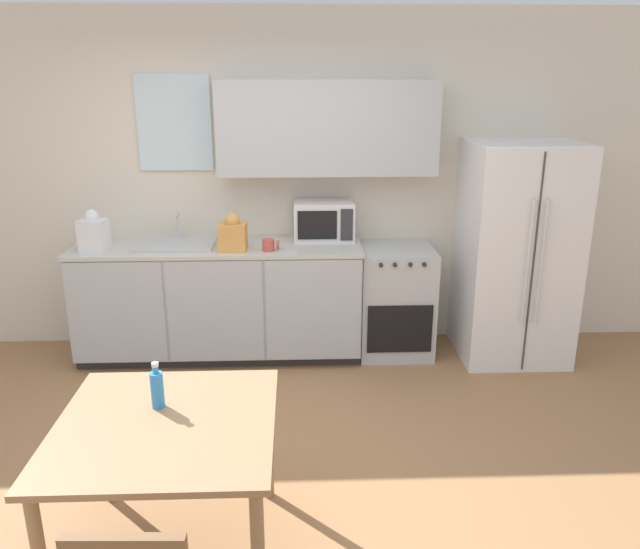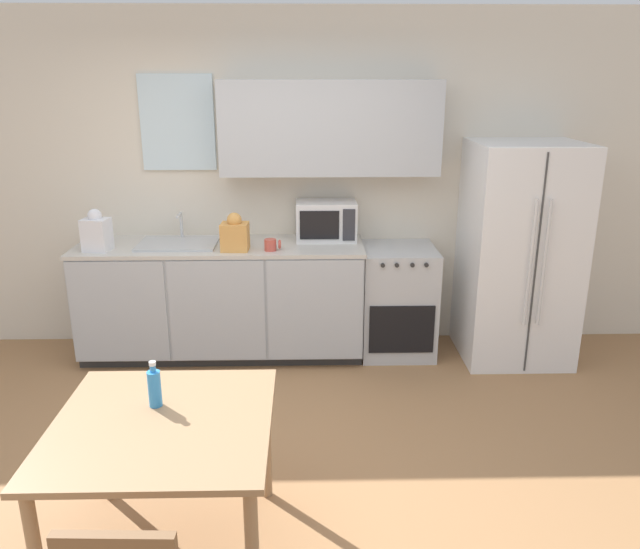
{
  "view_description": "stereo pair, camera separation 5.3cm",
  "coord_description": "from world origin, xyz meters",
  "px_view_note": "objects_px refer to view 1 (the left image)",
  "views": [
    {
      "loc": [
        0.28,
        -3.07,
        2.19
      ],
      "look_at": [
        0.41,
        0.49,
        1.05
      ],
      "focal_mm": 35.0,
      "sensor_mm": 36.0,
      "label": 1
    },
    {
      "loc": [
        0.33,
        -3.07,
        2.19
      ],
      "look_at": [
        0.41,
        0.49,
        1.05
      ],
      "focal_mm": 35.0,
      "sensor_mm": 36.0,
      "label": 2
    }
  ],
  "objects_px": {
    "oven_range": "(395,300)",
    "drink_bottle": "(157,389)",
    "dining_table": "(167,442)",
    "refrigerator": "(516,252)",
    "coffee_mug": "(269,245)",
    "microwave": "(324,221)"
  },
  "relations": [
    {
      "from": "refrigerator",
      "to": "microwave",
      "type": "bearing_deg",
      "value": 172.74
    },
    {
      "from": "coffee_mug",
      "to": "microwave",
      "type": "bearing_deg",
      "value": 36.92
    },
    {
      "from": "dining_table",
      "to": "refrigerator",
      "type": "bearing_deg",
      "value": 43.73
    },
    {
      "from": "refrigerator",
      "to": "oven_range",
      "type": "bearing_deg",
      "value": 174.98
    },
    {
      "from": "microwave",
      "to": "drink_bottle",
      "type": "distance_m",
      "value": 2.44
    },
    {
      "from": "coffee_mug",
      "to": "oven_range",
      "type": "bearing_deg",
      "value": 11.76
    },
    {
      "from": "microwave",
      "to": "coffee_mug",
      "type": "bearing_deg",
      "value": -143.08
    },
    {
      "from": "oven_range",
      "to": "microwave",
      "type": "relative_size",
      "value": 1.86
    },
    {
      "from": "oven_range",
      "to": "drink_bottle",
      "type": "xyz_separation_m",
      "value": [
        -1.44,
        -2.16,
        0.38
      ]
    },
    {
      "from": "microwave",
      "to": "drink_bottle",
      "type": "height_order",
      "value": "microwave"
    },
    {
      "from": "refrigerator",
      "to": "coffee_mug",
      "type": "distance_m",
      "value": 1.94
    },
    {
      "from": "microwave",
      "to": "coffee_mug",
      "type": "height_order",
      "value": "microwave"
    },
    {
      "from": "oven_range",
      "to": "dining_table",
      "type": "xyz_separation_m",
      "value": [
        -1.38,
        -2.3,
        0.19
      ]
    },
    {
      "from": "oven_range",
      "to": "dining_table",
      "type": "relative_size",
      "value": 0.89
    },
    {
      "from": "dining_table",
      "to": "drink_bottle",
      "type": "bearing_deg",
      "value": 112.58
    },
    {
      "from": "oven_range",
      "to": "microwave",
      "type": "xyz_separation_m",
      "value": [
        -0.58,
        0.11,
        0.64
      ]
    },
    {
      "from": "refrigerator",
      "to": "drink_bottle",
      "type": "height_order",
      "value": "refrigerator"
    },
    {
      "from": "oven_range",
      "to": "dining_table",
      "type": "height_order",
      "value": "oven_range"
    },
    {
      "from": "oven_range",
      "to": "drink_bottle",
      "type": "height_order",
      "value": "drink_bottle"
    },
    {
      "from": "refrigerator",
      "to": "dining_table",
      "type": "xyz_separation_m",
      "value": [
        -2.32,
        -2.21,
        -0.23
      ]
    },
    {
      "from": "dining_table",
      "to": "drink_bottle",
      "type": "height_order",
      "value": "drink_bottle"
    },
    {
      "from": "drink_bottle",
      "to": "coffee_mug",
      "type": "bearing_deg",
      "value": 77.24
    }
  ]
}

